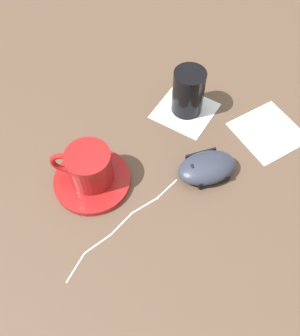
{
  "coord_description": "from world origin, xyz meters",
  "views": [
    {
      "loc": [
        -0.38,
        -0.13,
        0.59
      ],
      "look_at": [
        -0.05,
        0.03,
        0.03
      ],
      "focal_mm": 40.0,
      "sensor_mm": 36.0,
      "label": 1
    }
  ],
  "objects_px": {
    "saucer": "(92,180)",
    "coffee_cup": "(88,166)",
    "drinking_glass": "(188,92)",
    "computer_mouse": "(207,166)"
  },
  "relations": [
    {
      "from": "saucer",
      "to": "computer_mouse",
      "type": "bearing_deg",
      "value": -57.85
    },
    {
      "from": "saucer",
      "to": "drinking_glass",
      "type": "distance_m",
      "value": 0.26
    },
    {
      "from": "coffee_cup",
      "to": "drinking_glass",
      "type": "height_order",
      "value": "drinking_glass"
    },
    {
      "from": "saucer",
      "to": "coffee_cup",
      "type": "relative_size",
      "value": 1.3
    },
    {
      "from": "computer_mouse",
      "to": "drinking_glass",
      "type": "relative_size",
      "value": 1.31
    },
    {
      "from": "saucer",
      "to": "drinking_glass",
      "type": "bearing_deg",
      "value": -19.41
    },
    {
      "from": "coffee_cup",
      "to": "computer_mouse",
      "type": "distance_m",
      "value": 0.22
    },
    {
      "from": "coffee_cup",
      "to": "drinking_glass",
      "type": "xyz_separation_m",
      "value": [
        0.24,
        -0.09,
        0.01
      ]
    },
    {
      "from": "coffee_cup",
      "to": "drinking_glass",
      "type": "relative_size",
      "value": 1.12
    },
    {
      "from": "saucer",
      "to": "coffee_cup",
      "type": "height_order",
      "value": "coffee_cup"
    }
  ]
}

